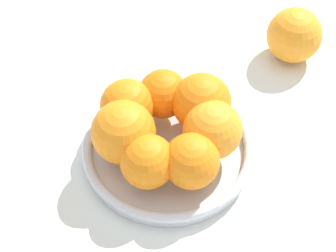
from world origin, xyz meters
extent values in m
plane|color=silver|center=(0.00, 0.00, 0.00)|extent=(4.00, 4.00, 0.00)
cylinder|color=silver|center=(0.00, 0.00, 0.01)|extent=(0.22, 0.22, 0.01)
torus|color=silver|center=(0.00, 0.00, 0.02)|extent=(0.23, 0.23, 0.01)
sphere|color=orange|center=(-0.01, 0.06, 0.06)|extent=(0.08, 0.08, 0.08)
sphere|color=orange|center=(-0.05, 0.03, 0.06)|extent=(0.07, 0.07, 0.07)
sphere|color=orange|center=(-0.06, -0.02, 0.06)|extent=(0.07, 0.07, 0.07)
sphere|color=orange|center=(-0.02, -0.05, 0.07)|extent=(0.08, 0.08, 0.08)
sphere|color=orange|center=(0.03, -0.05, 0.06)|extent=(0.07, 0.07, 0.07)
sphere|color=orange|center=(0.06, -0.01, 0.06)|extent=(0.07, 0.07, 0.07)
sphere|color=orange|center=(0.04, 0.04, 0.06)|extent=(0.08, 0.08, 0.08)
sphere|color=orange|center=(-0.05, 0.26, 0.04)|extent=(0.08, 0.08, 0.08)
camera|label=1|loc=(0.37, -0.25, 0.61)|focal=60.00mm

